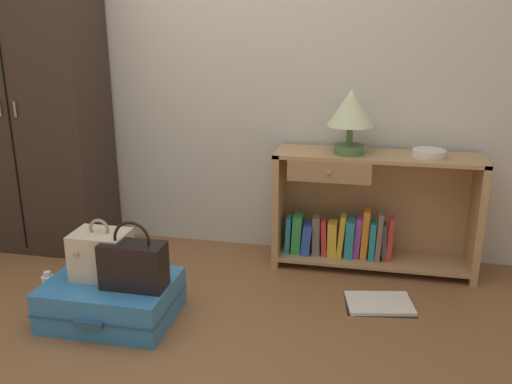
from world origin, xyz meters
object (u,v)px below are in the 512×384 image
(table_lamp, at_px, (351,112))
(bottle, at_px, (49,289))
(bookshelf, at_px, (365,213))
(handbag, at_px, (133,264))
(bowl, at_px, (429,153))
(suitcase_large, at_px, (112,299))
(open_book_on_floor, at_px, (379,304))
(train_case, at_px, (101,254))
(wardrobe, at_px, (31,103))

(table_lamp, relative_size, bottle, 2.02)
(bookshelf, relative_size, handbag, 3.50)
(table_lamp, distance_m, bowl, 0.49)
(bookshelf, distance_m, suitcase_large, 1.51)
(bookshelf, xyz_separation_m, handbag, (-1.06, -0.93, -0.01))
(bowl, height_order, open_book_on_floor, bowl)
(handbag, bearing_deg, bottle, 168.75)
(table_lamp, xyz_separation_m, train_case, (-1.14, -0.82, -0.61))
(bookshelf, bearing_deg, wardrobe, -177.97)
(suitcase_large, bearing_deg, table_lamp, 38.26)
(train_case, bearing_deg, handbag, -20.56)
(bookshelf, height_order, table_lamp, table_lamp)
(bowl, distance_m, bottle, 2.17)
(handbag, xyz_separation_m, open_book_on_floor, (1.16, 0.44, -0.32))
(table_lamp, height_order, open_book_on_floor, table_lamp)
(bookshelf, bearing_deg, handbag, -138.61)
(suitcase_large, height_order, bottle, suitcase_large)
(bowl, height_order, bottle, bowl)
(wardrobe, relative_size, bottle, 10.33)
(wardrobe, relative_size, suitcase_large, 2.98)
(wardrobe, xyz_separation_m, bowl, (2.39, 0.05, -0.21))
(handbag, bearing_deg, table_lamp, 43.50)
(train_case, bearing_deg, bottle, 174.71)
(wardrobe, bearing_deg, bookshelf, 2.03)
(bowl, relative_size, bottle, 1.01)
(table_lamp, bearing_deg, wardrobe, -178.93)
(table_lamp, height_order, handbag, table_lamp)
(bookshelf, relative_size, table_lamp, 3.21)
(suitcase_large, xyz_separation_m, open_book_on_floor, (1.30, 0.41, -0.09))
(bowl, xyz_separation_m, suitcase_large, (-1.52, -0.87, -0.61))
(bookshelf, relative_size, suitcase_large, 1.88)
(bookshelf, xyz_separation_m, bottle, (-1.59, -0.82, -0.25))
(suitcase_large, bearing_deg, bookshelf, 36.67)
(suitcase_large, xyz_separation_m, handbag, (0.15, -0.04, 0.22))
(bowl, distance_m, open_book_on_floor, 0.87)
(bookshelf, height_order, open_book_on_floor, bookshelf)
(bookshelf, distance_m, bowl, 0.50)
(table_lamp, bearing_deg, bowl, 1.33)
(handbag, distance_m, bottle, 0.60)
(bottle, bearing_deg, handbag, -11.25)
(bookshelf, height_order, bowl, bowl)
(wardrobe, distance_m, train_case, 1.28)
(table_lamp, height_order, train_case, table_lamp)
(wardrobe, height_order, table_lamp, wardrobe)
(open_book_on_floor, bearing_deg, table_lamp, 115.52)
(wardrobe, distance_m, open_book_on_floor, 2.39)
(train_case, relative_size, open_book_on_floor, 0.79)
(table_lamp, relative_size, suitcase_large, 0.58)
(bowl, relative_size, suitcase_large, 0.29)
(handbag, height_order, bottle, handbag)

